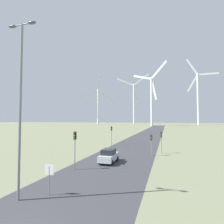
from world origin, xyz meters
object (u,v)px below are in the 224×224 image
(traffic_light_post_mid_left, at_px, (111,132))
(car_approaching, at_px, (109,156))
(traffic_light_post_mid_right, at_px, (151,140))
(wind_turbine_right, at_px, (198,94))
(wind_turbine_center, at_px, (152,96))
(stop_sign_near, at_px, (49,174))
(wind_turbine_far_left, at_px, (98,102))
(streetlamp, at_px, (21,93))
(wind_turbine_left, at_px, (134,100))
(traffic_light_post_near_left, at_px, (75,142))
(traffic_light_post_near_right, at_px, (161,137))

(traffic_light_post_mid_left, xyz_separation_m, car_approaching, (4.01, -13.78, -2.23))
(traffic_light_post_mid_right, distance_m, wind_turbine_right, 180.71)
(wind_turbine_right, bearing_deg, wind_turbine_center, -134.03)
(stop_sign_near, bearing_deg, car_approaching, 84.04)
(stop_sign_near, bearing_deg, traffic_light_post_mid_left, 96.57)
(traffic_light_post_mid_right, relative_size, wind_turbine_far_left, 0.05)
(streetlamp, bearing_deg, wind_turbine_left, 97.98)
(traffic_light_post_mid_left, height_order, wind_turbine_center, wind_turbine_center)
(stop_sign_near, distance_m, wind_turbine_far_left, 188.54)
(car_approaching, bearing_deg, wind_turbine_left, 99.28)
(streetlamp, xyz_separation_m, car_approaching, (2.73, 12.41, -6.90))
(wind_turbine_left, relative_size, wind_turbine_center, 1.13)
(traffic_light_post_mid_right, relative_size, wind_turbine_center, 0.06)
(car_approaching, bearing_deg, wind_turbine_center, 92.17)
(wind_turbine_far_left, relative_size, wind_turbine_right, 0.88)
(traffic_light_post_near_left, bearing_deg, traffic_light_post_mid_left, 94.08)
(streetlamp, bearing_deg, wind_turbine_center, 90.93)
(wind_turbine_left, height_order, wind_turbine_center, wind_turbine_left)
(traffic_light_post_near_right, relative_size, wind_turbine_center, 0.07)
(car_approaching, xyz_separation_m, wind_turbine_far_left, (-67.94, 163.67, 24.45))
(wind_turbine_far_left, xyz_separation_m, wind_turbine_left, (36.45, 28.97, 5.01))
(streetlamp, distance_m, wind_turbine_left, 208.29)
(wind_turbine_left, bearing_deg, stop_sign_near, -81.53)
(streetlamp, relative_size, traffic_light_post_mid_left, 3.03)
(stop_sign_near, relative_size, traffic_light_post_mid_right, 0.70)
(streetlamp, height_order, traffic_light_post_mid_right, streetlamp)
(traffic_light_post_near_left, relative_size, traffic_light_post_near_right, 1.19)
(car_approaching, bearing_deg, traffic_light_post_near_left, -121.89)
(traffic_light_post_mid_left, bearing_deg, wind_turbine_left, 98.73)
(stop_sign_near, height_order, traffic_light_post_mid_right, traffic_light_post_mid_right)
(streetlamp, height_order, traffic_light_post_mid_left, streetlamp)
(traffic_light_post_mid_right, bearing_deg, wind_turbine_far_left, 114.89)
(wind_turbine_left, xyz_separation_m, wind_turbine_center, (26.37, -57.71, -4.13))
(wind_turbine_far_left, distance_m, wind_turbine_right, 108.98)
(car_approaching, relative_size, wind_turbine_left, 0.07)
(wind_turbine_right, bearing_deg, wind_turbine_left, 170.67)
(wind_turbine_center, bearing_deg, wind_turbine_far_left, 155.42)
(traffic_light_post_near_left, xyz_separation_m, wind_turbine_center, (-2.40, 139.30, 23.02))
(stop_sign_near, distance_m, wind_turbine_center, 148.09)
(car_approaching, distance_m, wind_turbine_left, 197.41)
(stop_sign_near, height_order, traffic_light_post_near_left, traffic_light_post_near_left)
(traffic_light_post_mid_right, bearing_deg, traffic_light_post_near_right, 59.41)
(traffic_light_post_near_left, bearing_deg, traffic_light_post_mid_right, 53.20)
(streetlamp, relative_size, traffic_light_post_near_left, 2.97)
(wind_turbine_right, bearing_deg, traffic_light_post_mid_left, -104.56)
(wind_turbine_far_left, bearing_deg, traffic_light_post_mid_right, -65.11)
(traffic_light_post_near_left, relative_size, traffic_light_post_mid_left, 1.02)
(stop_sign_near, height_order, car_approaching, stop_sign_near)
(car_approaching, bearing_deg, traffic_light_post_mid_left, 106.22)
(traffic_light_post_mid_left, relative_size, traffic_light_post_mid_right, 1.27)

